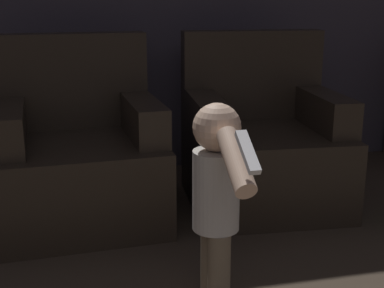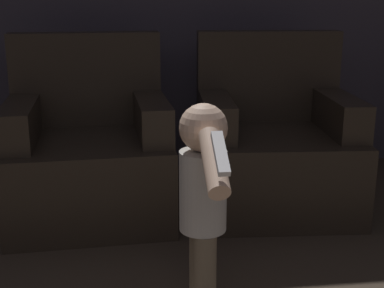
{
  "view_description": "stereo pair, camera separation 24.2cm",
  "coord_description": "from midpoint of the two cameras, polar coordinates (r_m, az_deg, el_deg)",
  "views": [
    {
      "loc": [
        -0.22,
        0.91,
        1.18
      ],
      "look_at": [
        0.31,
        3.18,
        0.52
      ],
      "focal_mm": 50.0,
      "sensor_mm": 36.0,
      "label": 1
    },
    {
      "loc": [
        0.02,
        0.86,
        1.18
      ],
      "look_at": [
        0.31,
        3.18,
        0.52
      ],
      "focal_mm": 50.0,
      "sensor_mm": 36.0,
      "label": 2
    }
  ],
  "objects": [
    {
      "name": "armchair_left",
      "position": [
        2.95,
        -14.28,
        -1.39
      ],
      "size": [
        0.88,
        0.85,
        0.97
      ],
      "rotation": [
        0.0,
        0.0,
        0.05
      ],
      "color": "black",
      "rests_on": "ground_plane"
    },
    {
      "name": "armchair_right",
      "position": [
        3.1,
        5.22,
        -0.15
      ],
      "size": [
        0.9,
        0.87,
        0.97
      ],
      "rotation": [
        0.0,
        0.0,
        -0.07
      ],
      "color": "black",
      "rests_on": "ground_plane"
    },
    {
      "name": "person_toddler",
      "position": [
        1.98,
        -0.85,
        -5.09
      ],
      "size": [
        0.18,
        0.56,
        0.81
      ],
      "rotation": [
        0.0,
        0.0,
        1.59
      ],
      "color": "brown",
      "rests_on": "ground_plane"
    }
  ]
}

